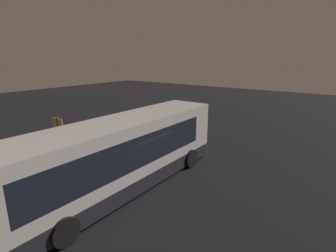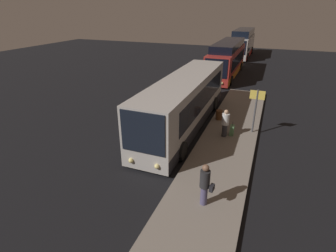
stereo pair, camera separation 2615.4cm
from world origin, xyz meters
The scene contains 8 objects.
ground centered at (0.00, 0.00, 0.00)m, with size 80.00×80.00×0.00m, color black.
platform centered at (0.00, 3.16, 0.10)m, with size 20.00×3.12×0.20m.
bus_lead centered at (-1.01, 0.07, 1.62)m, with size 12.02×2.72×3.26m.
passenger_boarding centered at (6.15, 3.23, 1.16)m, with size 0.43×0.59×1.79m.
passenger_waiting centered at (-0.01, 2.87, 1.09)m, with size 0.49×0.49×1.67m.
suitcase centered at (-0.37, 3.26, 0.50)m, with size 0.41×0.23×0.84m.
sign_post centered at (-1.23, 4.37, 1.94)m, with size 0.10×0.84×2.68m.
trash_bin centered at (-2.44, 2.06, 0.52)m, with size 0.44×0.44×0.65m.
Camera 1 is at (-8.52, -8.09, 5.94)m, focal length 28.00 mm.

